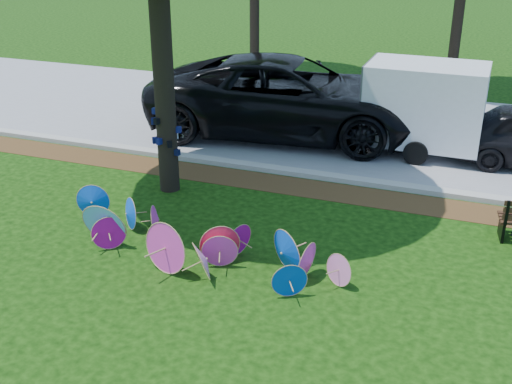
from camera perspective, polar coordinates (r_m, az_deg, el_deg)
ground at (r=11.05m, az=-6.13°, el=-7.86°), size 90.00×90.00×0.00m
mulch_strip at (r=14.74m, az=1.58°, el=0.77°), size 90.00×1.00×0.01m
curb at (r=15.33m, az=2.43°, el=1.92°), size 90.00×0.30×0.12m
street at (r=19.11m, az=6.35°, el=6.11°), size 90.00×8.00×0.01m
parasol_pile at (r=11.53m, az=-5.96°, el=-4.24°), size 5.95×1.91×0.95m
black_van at (r=17.76m, az=2.94°, el=8.42°), size 8.02×4.40×2.13m
cargo_trailer at (r=16.79m, az=14.78°, el=7.59°), size 2.89×1.85×2.61m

